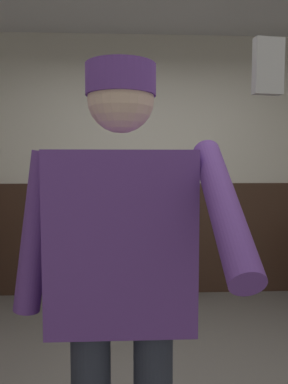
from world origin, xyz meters
TOP-DOWN VIEW (x-y plane):
  - wall_back at (0.00, 2.04)m, footprint 4.89×0.12m
  - wainscot_band_back at (0.00, 1.97)m, footprint 4.29×0.03m
  - urinal_left at (-0.55, 1.83)m, footprint 0.40×0.34m
  - urinal_middle at (0.20, 1.83)m, footprint 0.40×0.34m
  - privacy_divider_panel at (-0.18, 1.75)m, footprint 0.04×0.40m
  - person at (-0.21, -0.65)m, footprint 0.71×0.60m
  - cell_phone at (0.09, -1.16)m, footprint 0.06×0.03m
  - soap_dispenser at (0.31, 1.94)m, footprint 0.10×0.07m

SIDE VIEW (x-z plane):
  - wainscot_band_back at x=0.00m, z-range 0.00..1.19m
  - urinal_left at x=-0.55m, z-range 0.16..1.40m
  - urinal_middle at x=0.20m, z-range 0.16..1.40m
  - privacy_divider_panel at x=-0.18m, z-range 0.50..1.40m
  - person at x=-0.21m, z-range 0.16..1.88m
  - wall_back at x=0.00m, z-range 0.00..2.74m
  - soap_dispenser at x=0.31m, z-range 1.28..1.46m
  - cell_phone at x=0.09m, z-range 1.53..1.64m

